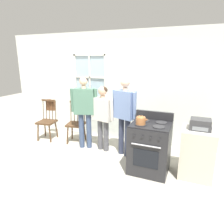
{
  "coord_description": "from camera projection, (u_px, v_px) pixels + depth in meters",
  "views": [
    {
      "loc": [
        1.82,
        -3.28,
        2.05
      ],
      "look_at": [
        0.32,
        0.32,
        1.0
      ],
      "focal_mm": 32.0,
      "sensor_mm": 36.0,
      "label": 1
    }
  ],
  "objects": [
    {
      "name": "person_teen_center",
      "position": [
        103.0,
        113.0,
        4.41
      ],
      "size": [
        0.59,
        0.3,
        1.47
      ],
      "rotation": [
        0.0,
        0.0,
        -0.23
      ],
      "color": "#4C4C51",
      "rests_on": "ground_plane"
    },
    {
      "name": "chair_by_window",
      "position": [
        47.0,
        122.0,
        5.14
      ],
      "size": [
        0.47,
        0.46,
        1.03
      ],
      "rotation": [
        0.0,
        0.0,
        0.14
      ],
      "color": "#4C331E",
      "rests_on": "ground_plane"
    },
    {
      "name": "person_adult_right",
      "position": [
        125.0,
        110.0,
        4.15
      ],
      "size": [
        0.59,
        0.34,
        1.68
      ],
      "rotation": [
        0.0,
        0.0,
        -0.34
      ],
      "color": "#2D3347",
      "rests_on": "ground_plane"
    },
    {
      "name": "stereo",
      "position": [
        200.0,
        124.0,
        3.33
      ],
      "size": [
        0.34,
        0.29,
        0.18
      ],
      "color": "#38383A",
      "rests_on": "side_counter"
    },
    {
      "name": "chair_near_wall",
      "position": [
        76.0,
        124.0,
        4.97
      ],
      "size": [
        0.5,
        0.49,
        1.03
      ],
      "rotation": [
        0.0,
        0.0,
        0.23
      ],
      "color": "#4C331E",
      "rests_on": "ground_plane"
    },
    {
      "name": "stove",
      "position": [
        150.0,
        147.0,
        3.67
      ],
      "size": [
        0.7,
        0.68,
        1.08
      ],
      "color": "#232326",
      "rests_on": "ground_plane"
    },
    {
      "name": "side_counter",
      "position": [
        197.0,
        153.0,
        3.49
      ],
      "size": [
        0.55,
        0.5,
        0.9
      ],
      "color": "beige",
      "rests_on": "ground_plane"
    },
    {
      "name": "wall_back",
      "position": [
        118.0,
        88.0,
        5.02
      ],
      "size": [
        6.4,
        0.16,
        2.7
      ],
      "color": "silver",
      "rests_on": "ground_plane"
    },
    {
      "name": "kettle",
      "position": [
        141.0,
        119.0,
        3.47
      ],
      "size": [
        0.21,
        0.17,
        0.25
      ],
      "color": "#A86638",
      "rests_on": "stove"
    },
    {
      "name": "ground_plane",
      "position": [
        92.0,
        161.0,
        4.13
      ],
      "size": [
        16.0,
        16.0,
        0.0
      ],
      "primitive_type": "plane",
      "color": "#B2AD9E"
    },
    {
      "name": "person_elderly_left",
      "position": [
        84.0,
        106.0,
        4.51
      ],
      "size": [
        0.61,
        0.34,
        1.66
      ],
      "rotation": [
        0.0,
        0.0,
        0.32
      ],
      "color": "#384766",
      "rests_on": "ground_plane"
    },
    {
      "name": "handbag",
      "position": [
        51.0,
        105.0,
        5.26
      ],
      "size": [
        0.23,
        0.21,
        0.31
      ],
      "color": "brown",
      "rests_on": "chair_by_window"
    },
    {
      "name": "potted_plant",
      "position": [
        90.0,
        96.0,
        5.29
      ],
      "size": [
        0.15,
        0.14,
        0.33
      ],
      "color": "#42474C",
      "rests_on": "wall_back"
    }
  ]
}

